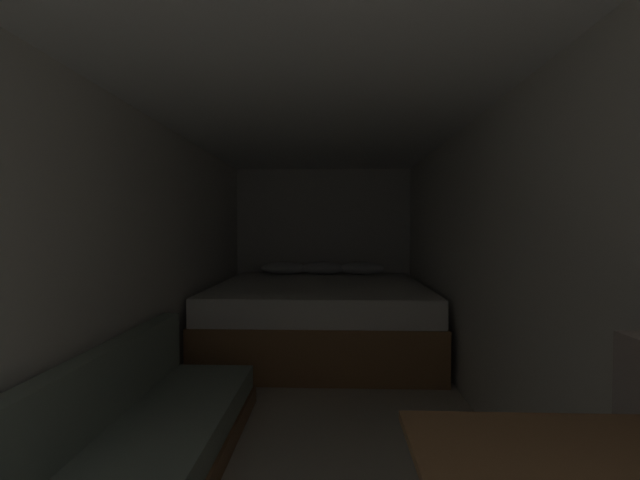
{
  "coord_description": "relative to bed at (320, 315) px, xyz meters",
  "views": [
    {
      "loc": [
        0.15,
        -0.4,
        1.31
      ],
      "look_at": [
        0.04,
        2.59,
        1.22
      ],
      "focal_mm": 22.45,
      "sensor_mm": 36.0,
      "label": 1
    }
  ],
  "objects": [
    {
      "name": "bed",
      "position": [
        0.0,
        0.0,
        0.0
      ],
      "size": [
        2.2,
        2.06,
        0.88
      ],
      "color": "olive",
      "rests_on": "ground"
    },
    {
      "name": "wall_back",
      "position": [
        0.0,
        1.08,
        0.68
      ],
      "size": [
        2.42,
        0.05,
        2.1
      ],
      "primitive_type": "cube",
      "color": "silver",
      "rests_on": "ground"
    },
    {
      "name": "wall_right",
      "position": [
        1.18,
        -1.72,
        0.68
      ],
      "size": [
        0.05,
        5.55,
        2.1
      ],
      "primitive_type": "cube",
      "color": "silver",
      "rests_on": "ground"
    },
    {
      "name": "ceiling_slab",
      "position": [
        0.0,
        -1.72,
        1.76
      ],
      "size": [
        2.42,
        5.55,
        0.05
      ],
      "primitive_type": "cube",
      "color": "white",
      "rests_on": "wall_left"
    },
    {
      "name": "wall_left",
      "position": [
        -1.18,
        -1.72,
        0.68
      ],
      "size": [
        0.05,
        5.55,
        2.1
      ],
      "primitive_type": "cube",
      "color": "silver",
      "rests_on": "ground"
    },
    {
      "name": "ground_plane",
      "position": [
        0.0,
        -1.72,
        -0.37
      ],
      "size": [
        7.55,
        7.55,
        0.0
      ],
      "primitive_type": "plane",
      "color": "#B2A893"
    }
  ]
}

